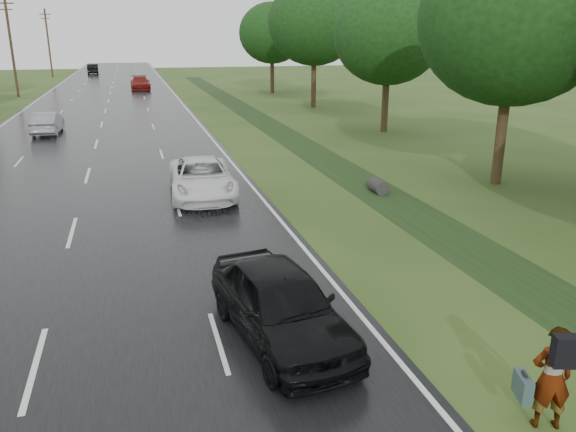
{
  "coord_description": "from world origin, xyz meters",
  "views": [
    {
      "loc": [
        2.17,
        -10.19,
        6.01
      ],
      "look_at": [
        6.08,
        3.99,
        1.3
      ],
      "focal_mm": 35.0,
      "sensor_mm": 36.0,
      "label": 1
    }
  ],
  "objects_px": {
    "white_pickup": "(202,178)",
    "silver_sedan": "(47,123)",
    "dark_sedan": "(281,304)",
    "pedestrian": "(551,376)"
  },
  "relations": [
    {
      "from": "pedestrian",
      "to": "dark_sedan",
      "type": "relative_size",
      "value": 0.39
    },
    {
      "from": "white_pickup",
      "to": "silver_sedan",
      "type": "height_order",
      "value": "white_pickup"
    },
    {
      "from": "white_pickup",
      "to": "silver_sedan",
      "type": "bearing_deg",
      "value": 116.18
    },
    {
      "from": "pedestrian",
      "to": "white_pickup",
      "type": "distance_m",
      "value": 15.54
    },
    {
      "from": "silver_sedan",
      "to": "dark_sedan",
      "type": "bearing_deg",
      "value": 107.64
    },
    {
      "from": "pedestrian",
      "to": "silver_sedan",
      "type": "relative_size",
      "value": 0.42
    },
    {
      "from": "white_pickup",
      "to": "dark_sedan",
      "type": "bearing_deg",
      "value": -86.68
    },
    {
      "from": "dark_sedan",
      "to": "silver_sedan",
      "type": "bearing_deg",
      "value": 96.63
    },
    {
      "from": "white_pickup",
      "to": "silver_sedan",
      "type": "xyz_separation_m",
      "value": [
        -7.71,
        17.46,
        -0.02
      ]
    },
    {
      "from": "pedestrian",
      "to": "dark_sedan",
      "type": "xyz_separation_m",
      "value": [
        -3.4,
        3.73,
        -0.09
      ]
    }
  ]
}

